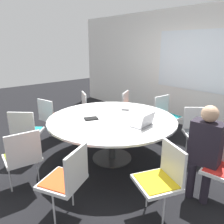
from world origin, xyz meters
TOP-DOWN VIEW (x-y plane):
  - ground_plane at (0.00, 0.00)m, footprint 16.00×16.00m
  - wall_back at (0.00, 2.42)m, footprint 8.00×0.07m
  - conference_table at (0.00, 0.00)m, footprint 2.10×2.10m
  - chair_1 at (0.92, 1.12)m, footprint 0.61×0.61m
  - chair_2 at (0.04, 1.45)m, footprint 0.45×0.47m
  - chair_3 at (-0.76, 1.23)m, footprint 0.58×0.59m
  - chair_4 at (-1.35, 0.51)m, footprint 0.57×0.56m
  - chair_5 at (-1.39, -0.42)m, footprint 0.53×0.51m
  - chair_6 at (-0.96, -1.08)m, footprint 0.61×0.61m
  - chair_7 at (-0.11, -1.44)m, footprint 0.47×0.49m
  - chair_8 at (0.71, -1.26)m, footprint 0.57×0.58m
  - chair_9 at (1.37, -0.47)m, footprint 0.56×0.55m
  - person_0 at (1.49, 0.21)m, footprint 0.39×0.30m
  - laptop at (0.62, 0.09)m, footprint 0.28×0.34m
  - spiral_notebook at (-0.17, -0.30)m, footprint 0.22×0.25m
  - cell_phone at (-0.17, 0.47)m, footprint 0.15×0.14m
  - handbag at (-0.61, 1.54)m, footprint 0.36×0.16m

SIDE VIEW (x-z plane):
  - ground_plane at x=0.00m, z-range 0.00..0.00m
  - handbag at x=-0.61m, z-range 0.00..0.28m
  - chair_1 at x=0.92m, z-range 0.09..0.97m
  - chair_2 at x=0.04m, z-range 0.09..0.97m
  - chair_3 at x=-0.76m, z-range 0.09..0.97m
  - chair_4 at x=-1.35m, z-range 0.09..0.97m
  - chair_5 at x=-1.39m, z-range 0.09..0.97m
  - chair_6 at x=-0.96m, z-range 0.09..0.97m
  - chair_7 at x=-0.11m, z-range 0.09..0.97m
  - chair_8 at x=0.71m, z-range 0.09..0.97m
  - chair_9 at x=1.37m, z-range 0.09..0.97m
  - conference_table at x=0.00m, z-range 0.29..1.03m
  - person_0 at x=1.49m, z-range 0.11..1.33m
  - cell_phone at x=-0.17m, z-range 0.74..0.75m
  - spiral_notebook at x=-0.17m, z-range 0.74..0.76m
  - laptop at x=0.62m, z-range 0.69..0.90m
  - wall_back at x=0.00m, z-range 0.00..2.70m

